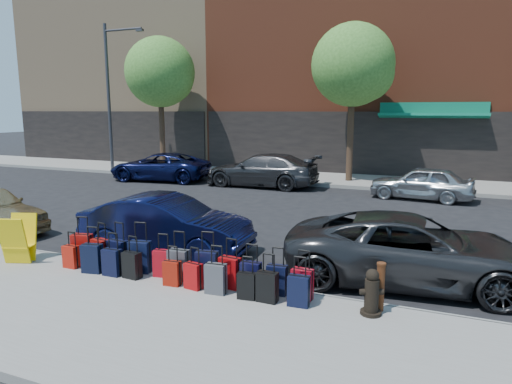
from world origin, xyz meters
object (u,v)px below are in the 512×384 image
at_px(tree_left, 162,74).
at_px(streetlight, 111,89).
at_px(fire_hydrant, 372,294).
at_px(car_near_2, 412,250).
at_px(car_far_1, 262,170).
at_px(bollard, 380,286).
at_px(car_near_1, 167,224).
at_px(car_far_2, 422,183).
at_px(car_far_0, 160,167).
at_px(suitcase_front_5, 179,265).
at_px(tree_center, 356,67).
at_px(display_rack, 19,239).

distance_m(tree_left, streetlight, 3.11).
relative_size(fire_hydrant, car_near_2, 0.16).
bearing_deg(car_far_1, streetlight, -100.05).
height_order(fire_hydrant, bollard, bollard).
distance_m(car_near_1, car_far_2, 11.00).
height_order(tree_left, streetlight, streetlight).
bearing_deg(car_far_0, bollard, 39.47).
height_order(fire_hydrant, car_far_1, car_far_1).
bearing_deg(suitcase_front_5, car_near_1, 125.69).
bearing_deg(car_near_2, suitcase_front_5, 109.47).
height_order(tree_left, car_far_1, tree_left).
bearing_deg(tree_center, car_near_1, -100.03).
height_order(tree_left, fire_hydrant, tree_left).
relative_size(tree_center, car_far_1, 1.39).
xyz_separation_m(fire_hydrant, car_near_1, (-5.27, 2.01, 0.19)).
height_order(car_near_1, car_far_2, car_near_1).
bearing_deg(car_near_1, suitcase_front_5, -145.26).
bearing_deg(tree_left, bollard, -46.22).
relative_size(fire_hydrant, car_far_2, 0.20).
bearing_deg(tree_center, car_far_1, -146.85).
distance_m(suitcase_front_5, car_far_1, 12.28).
bearing_deg(display_rack, car_far_1, 67.54).
distance_m(tree_center, car_near_1, 13.50).
relative_size(suitcase_front_5, car_far_2, 0.25).
relative_size(fire_hydrant, bollard, 0.93).
bearing_deg(car_near_1, car_far_1, 4.32).
bearing_deg(fire_hydrant, car_near_1, 135.59).
xyz_separation_m(streetlight, car_far_1, (9.76, -1.71, -3.90)).
xyz_separation_m(tree_center, car_far_2, (3.27, -2.92, -4.75)).
bearing_deg(car_far_1, tree_center, 123.01).
distance_m(bollard, car_near_2, 1.96).
relative_size(tree_left, streetlight, 0.91).
height_order(tree_left, car_far_2, tree_left).
distance_m(tree_left, car_far_1, 8.60).
xyz_separation_m(car_near_1, car_far_2, (5.48, 9.54, -0.03)).
bearing_deg(car_near_2, tree_center, 10.50).
distance_m(tree_center, car_far_1, 6.40).
height_order(tree_left, tree_center, same).
bearing_deg(streetlight, fire_hydrant, -39.84).
relative_size(car_near_1, car_far_0, 0.85).
relative_size(tree_left, suitcase_front_5, 7.46).
bearing_deg(car_far_0, display_rack, 13.60).
relative_size(tree_left, car_far_0, 1.47).
bearing_deg(car_far_0, fire_hydrant, 38.72).
xyz_separation_m(streetlight, car_near_2, (16.97, -11.64, -3.97)).
height_order(suitcase_front_5, car_near_1, car_near_1).
xyz_separation_m(streetlight, suitcase_front_5, (12.73, -13.62, -4.21)).
distance_m(display_rack, car_far_1, 12.38).
xyz_separation_m(tree_center, fire_hydrant, (3.06, -14.47, -4.90)).
distance_m(car_near_2, car_far_1, 12.28).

